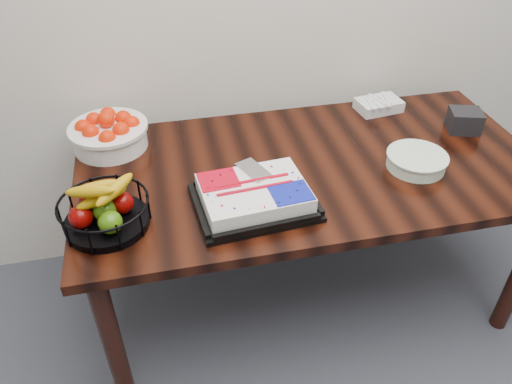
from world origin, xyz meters
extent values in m
cube|color=black|center=(0.00, 2.00, 0.73)|extent=(1.80, 0.90, 0.04)
cylinder|color=black|center=(-0.82, 1.63, 0.35)|extent=(0.07, 0.07, 0.71)
cylinder|color=black|center=(-0.82, 2.37, 0.35)|extent=(0.07, 0.07, 0.71)
cylinder|color=black|center=(0.82, 2.37, 0.35)|extent=(0.07, 0.07, 0.71)
cube|color=black|center=(-0.27, 1.80, 0.76)|extent=(0.44, 0.35, 0.02)
cube|color=white|center=(-0.27, 1.80, 0.80)|extent=(0.38, 0.30, 0.06)
cube|color=#B50318|center=(-0.38, 1.87, 0.83)|extent=(0.14, 0.13, 0.00)
cube|color=#0D1898|center=(-0.16, 1.73, 0.83)|extent=(0.14, 0.13, 0.00)
cube|color=silver|center=(-0.24, 1.89, 0.83)|extent=(0.12, 0.16, 0.00)
cylinder|color=white|center=(-0.76, 2.29, 0.80)|extent=(0.29, 0.29, 0.09)
cylinder|color=white|center=(-0.76, 2.29, 0.84)|extent=(0.31, 0.31, 0.01)
cylinder|color=black|center=(-0.77, 1.80, 0.76)|extent=(0.28, 0.28, 0.03)
torus|color=black|center=(-0.77, 1.80, 0.85)|extent=(0.30, 0.30, 0.01)
cylinder|color=white|center=(0.39, 1.89, 0.78)|extent=(0.22, 0.22, 0.05)
cylinder|color=white|center=(0.39, 1.89, 0.80)|extent=(0.23, 0.23, 0.01)
cube|color=silver|center=(0.43, 2.35, 0.77)|extent=(0.21, 0.15, 0.05)
cube|color=black|center=(0.71, 2.10, 0.80)|extent=(0.15, 0.14, 0.09)
camera|label=1|loc=(-0.56, 0.48, 1.85)|focal=35.00mm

